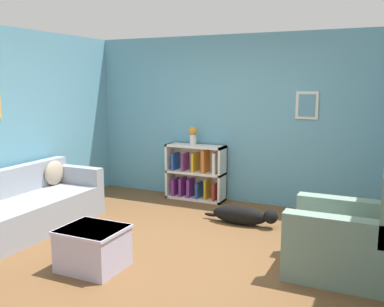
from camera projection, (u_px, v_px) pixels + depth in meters
name	position (u px, v px, depth m)	size (l,w,h in m)	color
ground_plane	(177.00, 250.00, 4.86)	(14.00, 14.00, 0.00)	brown
wall_back	(242.00, 120.00, 6.66)	(5.60, 0.13, 2.60)	#609EB7
wall_left	(6.00, 126.00, 5.70)	(0.13, 5.00, 2.60)	#609EB7
couch	(28.00, 207.00, 5.49)	(0.84, 1.99, 0.78)	#9399A3
bookshelf	(196.00, 173.00, 6.90)	(0.95, 0.32, 0.89)	silver
recliner_chair	(350.00, 239.00, 4.19)	(1.01, 0.87, 1.09)	gray
coffee_table	(93.00, 247.00, 4.34)	(0.63, 0.55, 0.43)	#BCB2D1
dog	(243.00, 215.00, 5.69)	(1.04, 0.22, 0.25)	black
vase	(193.00, 135.00, 6.80)	(0.14, 0.14, 0.29)	silver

